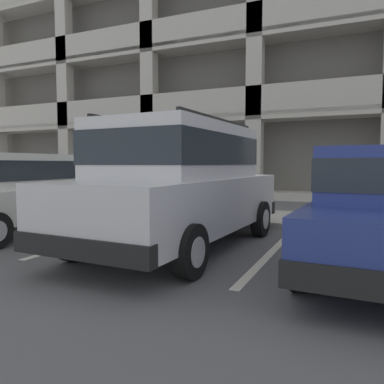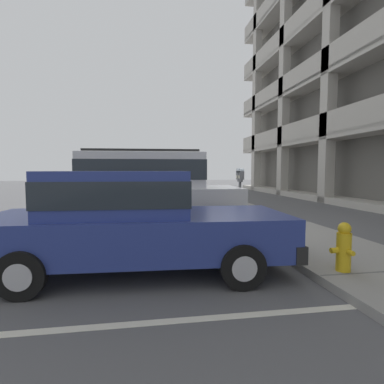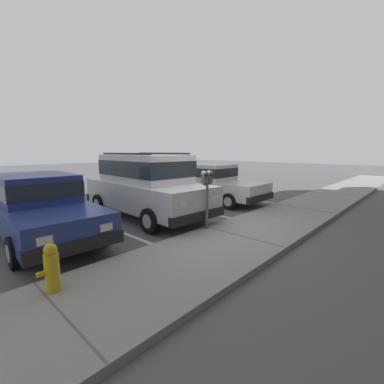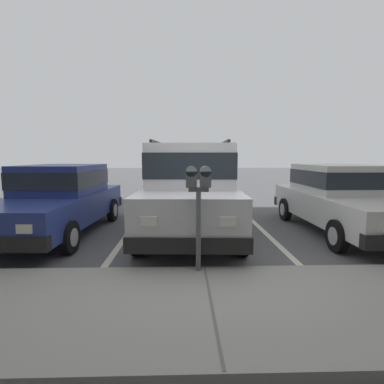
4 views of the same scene
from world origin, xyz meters
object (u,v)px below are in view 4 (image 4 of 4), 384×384
(silver_suv, at_px, (191,186))
(red_sedan, at_px, (341,196))
(parking_meter_near, at_px, (199,194))
(dark_hatchback, at_px, (59,197))

(silver_suv, relative_size, red_sedan, 1.08)
(silver_suv, height_order, parking_meter_near, silver_suv)
(silver_suv, bearing_deg, red_sedan, -175.51)
(red_sedan, relative_size, parking_meter_near, 3.02)
(red_sedan, bearing_deg, silver_suv, 1.48)
(silver_suv, relative_size, parking_meter_near, 3.27)
(red_sedan, height_order, parking_meter_near, parking_meter_near)
(red_sedan, xyz_separation_m, dark_hatchback, (6.41, -0.08, 0.00))
(silver_suv, bearing_deg, parking_meter_near, 93.42)
(red_sedan, bearing_deg, parking_meter_near, 36.92)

